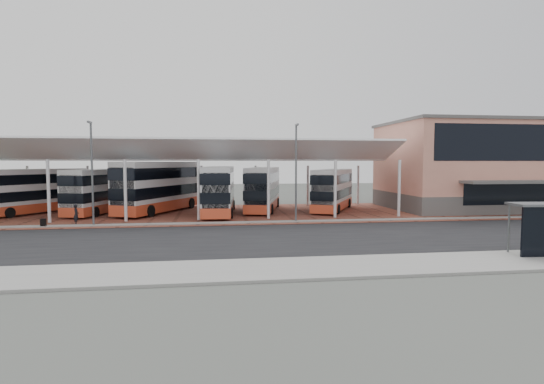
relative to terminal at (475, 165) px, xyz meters
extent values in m
plane|color=#474A45|center=(-23.00, -13.92, -4.66)|extent=(140.00, 140.00, 0.00)
cube|color=black|center=(-23.00, -14.92, -4.65)|extent=(120.00, 14.00, 0.02)
cube|color=brown|center=(-21.00, -0.92, -4.63)|extent=(72.00, 16.00, 0.06)
cube|color=gray|center=(-23.00, -22.92, -4.59)|extent=(120.00, 4.00, 0.14)
cube|color=gray|center=(-23.00, -7.72, -4.59)|extent=(120.00, 0.80, 0.14)
cube|color=#BBB411|center=(-23.00, -20.92, -4.63)|extent=(120.00, 0.12, 0.01)
cube|color=#BBB411|center=(-23.00, -20.62, -4.63)|extent=(120.00, 0.12, 0.01)
cylinder|color=silver|center=(-47.00, 5.58, -2.36)|extent=(0.26, 0.26, 4.60)
cylinder|color=silver|center=(-41.00, -5.42, -2.06)|extent=(0.26, 0.26, 5.20)
cylinder|color=silver|center=(-41.00, 5.58, -2.36)|extent=(0.26, 0.26, 4.60)
cylinder|color=silver|center=(-35.00, -5.42, -2.06)|extent=(0.26, 0.26, 5.20)
cylinder|color=silver|center=(-35.00, 5.58, -2.36)|extent=(0.26, 0.26, 4.60)
cylinder|color=silver|center=(-29.00, -5.42, -2.06)|extent=(0.26, 0.26, 5.20)
cylinder|color=silver|center=(-29.00, 5.58, -2.36)|extent=(0.26, 0.26, 4.60)
cylinder|color=silver|center=(-23.00, -5.42, -2.06)|extent=(0.26, 0.26, 5.20)
cylinder|color=silver|center=(-23.00, 5.58, -2.36)|extent=(0.26, 0.26, 4.60)
cylinder|color=silver|center=(-17.00, -5.42, -2.06)|extent=(0.26, 0.26, 5.20)
cylinder|color=silver|center=(-17.00, 5.58, -2.36)|extent=(0.26, 0.26, 4.60)
cylinder|color=silver|center=(-11.00, -5.42, -2.06)|extent=(0.26, 0.26, 5.20)
cylinder|color=silver|center=(-11.00, 5.58, -2.36)|extent=(0.26, 0.26, 4.60)
cube|color=white|center=(-29.00, -3.22, 1.44)|extent=(37.00, 4.95, 1.95)
cube|color=white|center=(-29.00, 2.38, 1.24)|extent=(37.00, 7.12, 1.43)
cube|color=#585553|center=(0.00, 0.08, -3.76)|extent=(18.00, 12.00, 1.80)
cube|color=#E0927B|center=(0.00, 0.08, 0.74)|extent=(18.00, 12.00, 7.20)
cube|color=black|center=(0.00, -5.82, 2.14)|extent=(16.00, 0.25, 3.40)
cube|color=black|center=(0.00, -5.82, -2.56)|extent=(10.00, 0.25, 2.20)
cube|color=#585553|center=(0.00, -6.92, -1.46)|extent=(11.00, 2.40, 0.25)
cube|color=#585553|center=(0.00, 0.08, 4.44)|extent=(18.40, 12.40, 0.30)
cylinder|color=#515458|center=(-37.00, -7.62, -0.66)|extent=(0.16, 0.16, 8.00)
cube|color=#515458|center=(-37.00, -7.92, 3.34)|extent=(0.15, 0.90, 0.15)
cylinder|color=#515458|center=(-21.00, -7.62, -0.66)|extent=(0.16, 0.16, 8.00)
cube|color=#515458|center=(-21.00, -7.92, 3.34)|extent=(0.15, 0.90, 0.15)
cube|color=silver|center=(-44.80, 1.51, -2.34)|extent=(7.48, 10.03, 4.05)
cube|color=#CE4626|center=(-44.80, 1.51, -3.99)|extent=(7.53, 10.08, 0.85)
cube|color=black|center=(-44.80, 1.51, -2.76)|extent=(7.53, 10.08, 0.89)
cube|color=black|center=(-44.80, 1.51, -1.26)|extent=(7.53, 10.08, 0.89)
cylinder|color=black|center=(-45.55, -1.92, -4.13)|extent=(0.72, 0.94, 0.94)
cylinder|color=black|center=(-44.04, 4.95, -4.13)|extent=(0.72, 0.94, 0.94)
cylinder|color=black|center=(-42.05, 3.70, -4.13)|extent=(0.72, 0.94, 0.94)
cube|color=silver|center=(-38.42, 1.10, -2.36)|extent=(5.10, 10.52, 4.02)
cube|color=#CE4626|center=(-38.42, 1.10, -3.99)|extent=(5.15, 10.57, 0.84)
cube|color=black|center=(-38.42, 1.10, -2.78)|extent=(5.15, 10.57, 0.89)
cube|color=black|center=(-38.42, 1.10, -1.28)|extent=(5.15, 10.57, 0.89)
cube|color=black|center=(-39.84, -3.79, -2.45)|extent=(2.04, 0.68, 3.36)
cylinder|color=black|center=(-40.46, -1.74, -4.13)|extent=(0.51, 0.97, 0.93)
cylinder|color=black|center=(-38.22, -2.39, -4.13)|extent=(0.51, 0.97, 0.93)
cylinder|color=black|center=(-38.63, 4.58, -4.13)|extent=(0.51, 0.97, 0.93)
cylinder|color=black|center=(-36.38, 3.93, -4.13)|extent=(0.51, 0.97, 0.93)
cube|color=silver|center=(-32.97, 1.09, -1.98)|extent=(7.56, 12.03, 4.69)
cube|color=#CE4626|center=(-32.97, 1.09, -3.89)|extent=(7.62, 12.08, 0.98)
cube|color=black|center=(-32.97, 1.09, -2.47)|extent=(7.62, 12.08, 1.04)
cube|color=black|center=(-32.97, 1.09, -0.73)|extent=(7.62, 12.08, 1.04)
cube|color=black|center=(-35.49, -4.29, -2.09)|extent=(2.27, 1.14, 3.93)
cylinder|color=black|center=(-35.83, -1.81, -4.05)|extent=(0.74, 1.12, 1.09)
cylinder|color=black|center=(-33.36, -2.96, -4.05)|extent=(0.74, 1.12, 1.09)
cylinder|color=black|center=(-32.58, 5.15, -4.05)|extent=(0.74, 1.12, 1.09)
cylinder|color=black|center=(-30.11, 3.99, -4.05)|extent=(0.74, 1.12, 1.09)
cube|color=silver|center=(-27.19, -1.30, -2.23)|extent=(3.29, 11.01, 4.24)
cube|color=#CE4626|center=(-27.19, -1.30, -3.96)|extent=(3.34, 11.05, 0.89)
cube|color=black|center=(-27.19, -1.30, -2.67)|extent=(3.34, 11.05, 0.94)
cube|color=black|center=(-27.19, -1.30, -1.10)|extent=(3.34, 11.05, 0.94)
cube|color=black|center=(-27.60, -6.66, -2.33)|extent=(2.22, 0.27, 3.55)
cylinder|color=black|center=(-28.68, -4.67, -4.11)|extent=(0.35, 1.01, 0.99)
cylinder|color=black|center=(-26.22, -4.86, -4.11)|extent=(0.35, 1.01, 0.99)
cylinder|color=black|center=(-28.15, 2.26, -4.11)|extent=(0.35, 1.01, 0.99)
cylinder|color=black|center=(-25.69, 2.07, -4.11)|extent=(0.35, 1.01, 0.99)
cube|color=silver|center=(-22.68, 1.13, -2.29)|extent=(4.83, 10.86, 4.14)
cube|color=#CE4626|center=(-22.68, 1.13, -3.97)|extent=(4.87, 10.90, 0.87)
cube|color=black|center=(-22.68, 1.13, -2.72)|extent=(4.87, 10.90, 0.91)
cube|color=black|center=(-22.68, 1.13, -1.18)|extent=(4.87, 10.90, 0.91)
cube|color=black|center=(-23.92, -3.97, -2.39)|extent=(2.13, 0.60, 3.47)
cylinder|color=black|center=(-24.65, -1.88, -4.12)|extent=(0.49, 1.00, 0.96)
cylinder|color=black|center=(-22.31, -2.45, -4.12)|extent=(0.49, 1.00, 0.96)
cylinder|color=black|center=(-23.06, 4.71, -4.12)|extent=(0.49, 1.00, 0.96)
cylinder|color=black|center=(-20.72, 4.14, -4.12)|extent=(0.49, 1.00, 0.96)
cube|color=silver|center=(-15.57, 0.23, -2.39)|extent=(6.68, 10.04, 3.95)
cube|color=#CE4626|center=(-15.57, 0.23, -4.00)|extent=(6.73, 10.09, 0.83)
cube|color=black|center=(-15.57, 0.23, -2.81)|extent=(6.73, 10.09, 0.87)
cube|color=black|center=(-15.57, 0.23, -1.33)|extent=(6.73, 10.09, 0.87)
cube|color=black|center=(-17.87, -4.23, -2.48)|extent=(1.88, 1.03, 3.31)
cylinder|color=black|center=(-18.07, -2.12, -4.14)|extent=(0.65, 0.94, 0.92)
cylinder|color=black|center=(-16.03, -3.18, -4.14)|extent=(0.65, 0.94, 0.92)
cylinder|color=black|center=(-15.10, 3.63, -4.14)|extent=(0.65, 0.94, 0.92)
cylinder|color=black|center=(-13.06, 2.57, -4.14)|extent=(0.65, 0.94, 0.92)
imported|color=black|center=(-38.41, -7.15, -3.78)|extent=(0.60, 0.71, 1.65)
cube|color=black|center=(-40.56, -7.92, -4.28)|extent=(0.38, 0.27, 0.65)
cube|color=#515458|center=(-10.67, -22.04, -1.88)|extent=(3.43, 1.83, 0.12)
cylinder|color=#515458|center=(-12.06, -21.30, -3.23)|extent=(0.11, 0.11, 2.59)
camera|label=1|loc=(-27.81, -41.88, 0.30)|focal=28.00mm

